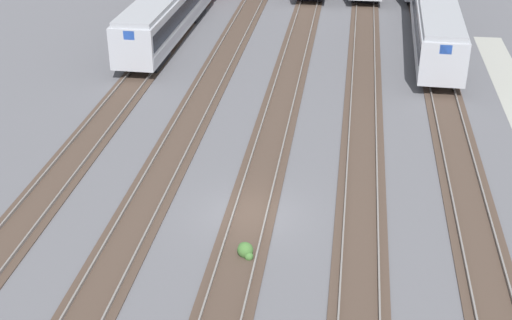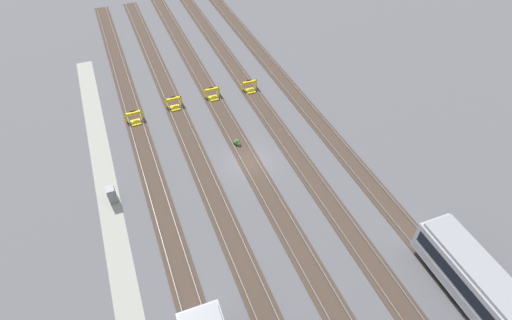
{
  "view_description": "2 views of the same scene",
  "coord_description": "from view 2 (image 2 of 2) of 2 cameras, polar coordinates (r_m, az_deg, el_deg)",
  "views": [
    {
      "loc": [
        -26.07,
        -3.92,
        16.52
      ],
      "look_at": [
        1.71,
        0.0,
        1.8
      ],
      "focal_mm": 50.0,
      "sensor_mm": 36.0,
      "label": 1
    },
    {
      "loc": [
        27.18,
        -10.33,
        27.81
      ],
      "look_at": [
        1.71,
        0.0,
        1.8
      ],
      "focal_mm": 28.0,
      "sensor_mm": 36.0,
      "label": 2
    }
  ],
  "objects": [
    {
      "name": "ground_plane",
      "position": [
        40.23,
        -0.91,
        -0.31
      ],
      "size": [
        400.0,
        400.0,
        0.0
      ],
      "primitive_type": "plane",
      "color": "#5B5B60"
    },
    {
      "name": "service_walkway",
      "position": [
        39.04,
        -20.26,
        -5.57
      ],
      "size": [
        54.0,
        2.0,
        0.01
      ],
      "primitive_type": "cube",
      "color": "#9E9E93",
      "rests_on": "ground"
    },
    {
      "name": "rail_track_nearest",
      "position": [
        38.86,
        -14.15,
        -3.91
      ],
      "size": [
        90.0,
        2.23,
        0.21
      ],
      "color": "#47382D",
      "rests_on": "ground"
    },
    {
      "name": "rail_track_near_inner",
      "position": [
        39.25,
        -7.41,
        -2.07
      ],
      "size": [
        90.0,
        2.23,
        0.21
      ],
      "color": "#47382D",
      "rests_on": "ground"
    },
    {
      "name": "rail_track_middle",
      "position": [
        40.2,
        -0.91,
        -0.27
      ],
      "size": [
        90.0,
        2.24,
        0.21
      ],
      "color": "#47382D",
      "rests_on": "ground"
    },
    {
      "name": "rail_track_far_inner",
      "position": [
        41.68,
        5.2,
        1.43
      ],
      "size": [
        90.0,
        2.23,
        0.21
      ],
      "color": "#47382D",
      "rests_on": "ground"
    },
    {
      "name": "rail_track_farthest",
      "position": [
        43.64,
        10.84,
        2.99
      ],
      "size": [
        90.0,
        2.23,
        0.21
      ],
      "color": "#47382D",
      "rests_on": "ground"
    },
    {
      "name": "bumper_stop_nearest_track",
      "position": [
        46.96,
        -16.94,
        5.76
      ],
      "size": [
        1.36,
        2.01,
        1.22
      ],
      "color": "yellow",
      "rests_on": "ground"
    },
    {
      "name": "bumper_stop_near_inner_track",
      "position": [
        48.14,
        -11.61,
        7.9
      ],
      "size": [
        1.34,
        2.0,
        1.22
      ],
      "color": "yellow",
      "rests_on": "ground"
    },
    {
      "name": "bumper_stop_middle_track",
      "position": [
        49.09,
        -6.23,
        9.35
      ],
      "size": [
        1.34,
        2.0,
        1.22
      ],
      "color": "yellow",
      "rests_on": "ground"
    },
    {
      "name": "bumper_stop_far_inner_track",
      "position": [
        50.13,
        -0.89,
        10.42
      ],
      "size": [
        1.37,
        2.01,
        1.22
      ],
      "color": "yellow",
      "rests_on": "ground"
    },
    {
      "name": "electrical_cabinet",
      "position": [
        38.42,
        -19.92,
        -4.65
      ],
      "size": [
        0.9,
        0.73,
        1.6
      ],
      "color": "gray",
      "rests_on": "ground"
    },
    {
      "name": "weed_clump",
      "position": [
        42.13,
        -2.74,
        2.49
      ],
      "size": [
        0.92,
        0.7,
        0.64
      ],
      "color": "#427033",
      "rests_on": "ground"
    }
  ]
}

